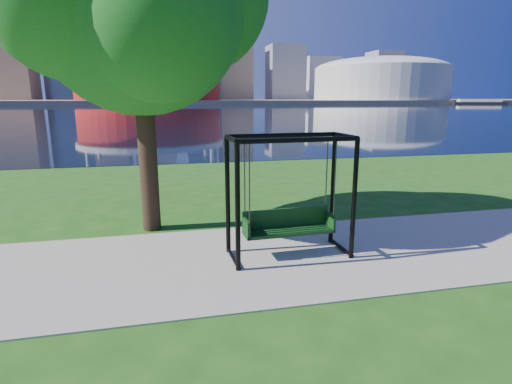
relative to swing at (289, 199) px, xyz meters
name	(u,v)px	position (x,y,z in m)	size (l,w,h in m)	color
ground	(255,250)	(-0.60, 0.44, -1.20)	(900.00, 900.00, 0.00)	#1E5114
path	(261,258)	(-0.60, -0.06, -1.19)	(120.00, 4.00, 0.03)	#9E937F
river	(172,110)	(-0.60, 102.44, -1.19)	(900.00, 180.00, 0.02)	black
far_bank	(167,101)	(-0.60, 306.44, -0.20)	(900.00, 228.00, 2.00)	#937F60
stadium	(148,78)	(-10.60, 235.44, 13.03)	(83.00, 83.00, 32.00)	maroon
arena	(380,78)	(134.40, 235.44, 14.67)	(84.00, 84.00, 26.56)	beige
skyline	(159,54)	(-4.87, 319.83, 34.69)	(392.00, 66.00, 96.50)	gray
swing	(289,199)	(0.00, 0.00, 0.00)	(2.47, 1.14, 2.49)	black
park_tree	(136,0)	(-2.85, 2.46, 4.09)	(6.13, 5.54, 7.62)	black
barge	(479,102)	(166.16, 184.48, 0.02)	(27.61, 16.31, 2.68)	black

